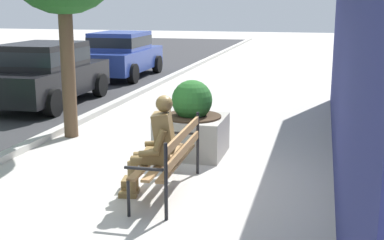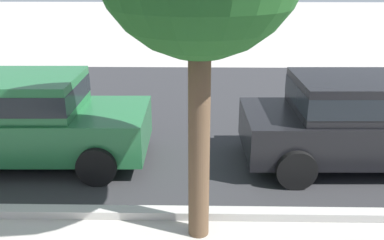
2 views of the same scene
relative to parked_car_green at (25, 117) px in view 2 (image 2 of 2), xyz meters
name	(u,v)px [view 2 (image 2 of 2)]	position (x,y,z in m)	size (l,w,h in m)	color
street_surface	(106,109)	(0.73, 2.87, -0.84)	(60.00, 9.00, 0.01)	#2D2D30
curb_stone	(36,212)	(0.73, -1.73, -0.78)	(60.00, 0.20, 0.12)	#B2AFA8
parked_car_green	(25,117)	(0.00, 0.00, 0.00)	(4.13, 1.98, 1.56)	#236638
parked_car_black	(362,119)	(5.79, 0.00, 0.00)	(4.13, 1.98, 1.56)	black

